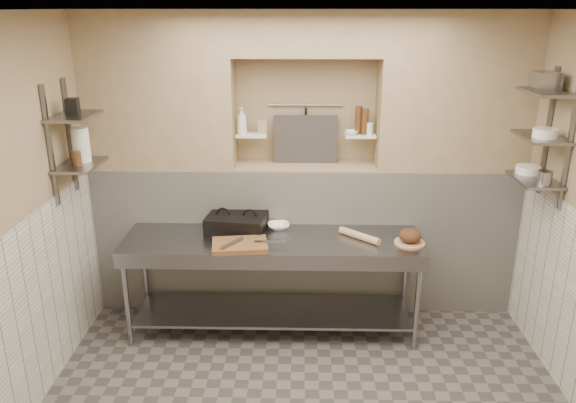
{
  "coord_description": "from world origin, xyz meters",
  "views": [
    {
      "loc": [
        -0.05,
        -3.32,
        2.82
      ],
      "look_at": [
        -0.14,
        0.9,
        1.35
      ],
      "focal_mm": 35.0,
      "sensor_mm": 36.0,
      "label": 1
    }
  ],
  "objects_px": {
    "panini_press": "(237,223)",
    "jug_left": "(81,145)",
    "rolling_pin": "(359,236)",
    "bottle_soap": "(242,121)",
    "prep_table": "(273,266)",
    "mixing_bowl": "(279,226)",
    "bread_loaf": "(410,236)",
    "bowl_alcove": "(351,133)",
    "cutting_board": "(240,245)"
  },
  "relations": [
    {
      "from": "panini_press",
      "to": "jug_left",
      "type": "height_order",
      "value": "jug_left"
    },
    {
      "from": "rolling_pin",
      "to": "bottle_soap",
      "type": "height_order",
      "value": "bottle_soap"
    },
    {
      "from": "prep_table",
      "to": "mixing_bowl",
      "type": "relative_size",
      "value": 13.21
    },
    {
      "from": "panini_press",
      "to": "mixing_bowl",
      "type": "distance_m",
      "value": 0.38
    },
    {
      "from": "rolling_pin",
      "to": "bread_loaf",
      "type": "xyz_separation_m",
      "value": [
        0.42,
        -0.09,
        0.04
      ]
    },
    {
      "from": "mixing_bowl",
      "to": "bottle_soap",
      "type": "distance_m",
      "value": 1.02
    },
    {
      "from": "bread_loaf",
      "to": "bowl_alcove",
      "type": "xyz_separation_m",
      "value": [
        -0.48,
        0.61,
        0.76
      ]
    },
    {
      "from": "cutting_board",
      "to": "bottle_soap",
      "type": "bearing_deg",
      "value": 92.51
    },
    {
      "from": "panini_press",
      "to": "bread_loaf",
      "type": "distance_m",
      "value": 1.54
    },
    {
      "from": "cutting_board",
      "to": "rolling_pin",
      "type": "distance_m",
      "value": 1.04
    },
    {
      "from": "cutting_board",
      "to": "bread_loaf",
      "type": "relative_size",
      "value": 2.38
    },
    {
      "from": "rolling_pin",
      "to": "bread_loaf",
      "type": "distance_m",
      "value": 0.43
    },
    {
      "from": "prep_table",
      "to": "bowl_alcove",
      "type": "bearing_deg",
      "value": 37.91
    },
    {
      "from": "bread_loaf",
      "to": "mixing_bowl",
      "type": "bearing_deg",
      "value": 164.42
    },
    {
      "from": "panini_press",
      "to": "rolling_pin",
      "type": "distance_m",
      "value": 1.11
    },
    {
      "from": "mixing_bowl",
      "to": "bottle_soap",
      "type": "height_order",
      "value": "bottle_soap"
    },
    {
      "from": "panini_press",
      "to": "bowl_alcove",
      "type": "height_order",
      "value": "bowl_alcove"
    },
    {
      "from": "cutting_board",
      "to": "bread_loaf",
      "type": "bearing_deg",
      "value": 4.58
    },
    {
      "from": "cutting_board",
      "to": "jug_left",
      "type": "distance_m",
      "value": 1.54
    },
    {
      "from": "bowl_alcove",
      "to": "bottle_soap",
      "type": "bearing_deg",
      "value": 179.13
    },
    {
      "from": "rolling_pin",
      "to": "bowl_alcove",
      "type": "height_order",
      "value": "bowl_alcove"
    },
    {
      "from": "prep_table",
      "to": "mixing_bowl",
      "type": "distance_m",
      "value": 0.38
    },
    {
      "from": "cutting_board",
      "to": "bottle_soap",
      "type": "relative_size",
      "value": 1.91
    },
    {
      "from": "prep_table",
      "to": "mixing_bowl",
      "type": "height_order",
      "value": "mixing_bowl"
    },
    {
      "from": "bread_loaf",
      "to": "cutting_board",
      "type": "bearing_deg",
      "value": -175.42
    },
    {
      "from": "prep_table",
      "to": "mixing_bowl",
      "type": "bearing_deg",
      "value": 80.0
    },
    {
      "from": "bottle_soap",
      "to": "jug_left",
      "type": "bearing_deg",
      "value": -153.25
    },
    {
      "from": "mixing_bowl",
      "to": "bottle_soap",
      "type": "bearing_deg",
      "value": 138.18
    },
    {
      "from": "cutting_board",
      "to": "jug_left",
      "type": "bearing_deg",
      "value": 175.23
    },
    {
      "from": "cutting_board",
      "to": "mixing_bowl",
      "type": "height_order",
      "value": "mixing_bowl"
    },
    {
      "from": "panini_press",
      "to": "bread_loaf",
      "type": "xyz_separation_m",
      "value": [
        1.51,
        -0.28,
        0.0
      ]
    },
    {
      "from": "panini_press",
      "to": "bottle_soap",
      "type": "xyz_separation_m",
      "value": [
        0.03,
        0.35,
        0.86
      ]
    },
    {
      "from": "prep_table",
      "to": "cutting_board",
      "type": "relative_size",
      "value": 5.64
    },
    {
      "from": "prep_table",
      "to": "bread_loaf",
      "type": "relative_size",
      "value": 13.43
    },
    {
      "from": "bread_loaf",
      "to": "jug_left",
      "type": "distance_m",
      "value": 2.84
    },
    {
      "from": "prep_table",
      "to": "bread_loaf",
      "type": "xyz_separation_m",
      "value": [
        1.18,
        -0.06,
        0.33
      ]
    },
    {
      "from": "prep_table",
      "to": "cutting_board",
      "type": "height_order",
      "value": "cutting_board"
    },
    {
      "from": "panini_press",
      "to": "rolling_pin",
      "type": "height_order",
      "value": "panini_press"
    },
    {
      "from": "jug_left",
      "to": "panini_press",
      "type": "bearing_deg",
      "value": 13.11
    },
    {
      "from": "panini_press",
      "to": "bottle_soap",
      "type": "bearing_deg",
      "value": 91.9
    },
    {
      "from": "bowl_alcove",
      "to": "mixing_bowl",
      "type": "bearing_deg",
      "value": -156.1
    },
    {
      "from": "rolling_pin",
      "to": "bowl_alcove",
      "type": "bearing_deg",
      "value": 96.04
    },
    {
      "from": "jug_left",
      "to": "mixing_bowl",
      "type": "bearing_deg",
      "value": 11.5
    },
    {
      "from": "panini_press",
      "to": "bottle_soap",
      "type": "height_order",
      "value": "bottle_soap"
    },
    {
      "from": "panini_press",
      "to": "bowl_alcove",
      "type": "xyz_separation_m",
      "value": [
        1.04,
        0.33,
        0.76
      ]
    },
    {
      "from": "prep_table",
      "to": "cutting_board",
      "type": "bearing_deg",
      "value": -146.48
    },
    {
      "from": "panini_press",
      "to": "jug_left",
      "type": "relative_size",
      "value": 2.01
    },
    {
      "from": "cutting_board",
      "to": "bowl_alcove",
      "type": "height_order",
      "value": "bowl_alcove"
    },
    {
      "from": "panini_press",
      "to": "mixing_bowl",
      "type": "relative_size",
      "value": 2.88
    },
    {
      "from": "jug_left",
      "to": "prep_table",
      "type": "bearing_deg",
      "value": 2.53
    }
  ]
}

